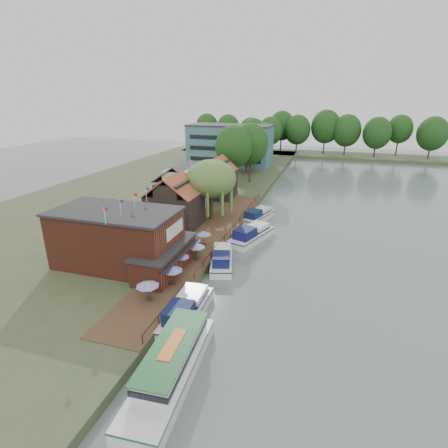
% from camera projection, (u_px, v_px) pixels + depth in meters
% --- Properties ---
extents(ground, '(260.00, 260.00, 0.00)m').
position_uv_depth(ground, '(242.00, 286.00, 41.70)').
color(ground, '#576563').
rests_on(ground, ground).
extents(land_bank, '(50.00, 140.00, 1.00)m').
position_uv_depth(land_bank, '(155.00, 191.00, 81.28)').
color(land_bank, '#384728').
rests_on(land_bank, ground).
extents(quay_deck, '(6.00, 50.00, 0.10)m').
position_uv_depth(quay_deck, '(207.00, 239.00, 52.54)').
color(quay_deck, '#47301E').
rests_on(quay_deck, land_bank).
extents(quay_rail, '(0.20, 49.00, 1.00)m').
position_uv_depth(quay_rail, '(225.00, 237.00, 52.08)').
color(quay_rail, black).
rests_on(quay_rail, land_bank).
extents(pub, '(20.00, 11.00, 7.30)m').
position_uv_depth(pub, '(131.00, 239.00, 43.11)').
color(pub, maroon).
rests_on(pub, land_bank).
extents(hotel_block, '(25.40, 12.40, 12.30)m').
position_uv_depth(hotel_block, '(230.00, 145.00, 108.15)').
color(hotel_block, '#38666B').
rests_on(hotel_block, land_bank).
extents(cottage_a, '(8.60, 7.60, 8.50)m').
position_uv_depth(cottage_a, '(175.00, 201.00, 56.63)').
color(cottage_a, black).
rests_on(cottage_a, land_bank).
extents(cottage_b, '(9.60, 8.60, 8.50)m').
position_uv_depth(cottage_b, '(183.00, 186.00, 66.44)').
color(cottage_b, beige).
rests_on(cottage_b, land_bank).
extents(cottage_c, '(7.60, 7.60, 8.50)m').
position_uv_depth(cottage_c, '(217.00, 177.00, 73.39)').
color(cottage_c, black).
rests_on(cottage_c, land_bank).
extents(willow, '(8.60, 8.60, 10.43)m').
position_uv_depth(willow, '(211.00, 190.00, 59.53)').
color(willow, '#476B2D').
rests_on(willow, land_bank).
extents(umbrella_0, '(2.43, 2.43, 2.38)m').
position_uv_depth(umbrella_0, '(148.00, 291.00, 36.10)').
color(umbrella_0, navy).
rests_on(umbrella_0, quay_deck).
extents(umbrella_1, '(2.38, 2.38, 2.38)m').
position_uv_depth(umbrella_1, '(173.00, 276.00, 39.26)').
color(umbrella_1, navy).
rests_on(umbrella_1, quay_deck).
extents(umbrella_2, '(2.09, 2.09, 2.38)m').
position_uv_depth(umbrella_2, '(181.00, 262.00, 42.54)').
color(umbrella_2, '#1C2F9C').
rests_on(umbrella_2, quay_deck).
extents(umbrella_3, '(2.30, 2.30, 2.38)m').
position_uv_depth(umbrella_3, '(197.00, 252.00, 45.34)').
color(umbrella_3, navy).
rests_on(umbrella_3, quay_deck).
extents(umbrella_4, '(1.94, 1.94, 2.38)m').
position_uv_depth(umbrella_4, '(194.00, 245.00, 47.33)').
color(umbrella_4, '#1C349C').
rests_on(umbrella_4, quay_deck).
extents(umbrella_5, '(2.19, 2.19, 2.38)m').
position_uv_depth(umbrella_5, '(204.00, 239.00, 49.48)').
color(umbrella_5, navy).
rests_on(umbrella_5, quay_deck).
extents(cruiser_0, '(3.73, 10.51, 2.54)m').
position_uv_depth(cruiser_0, '(186.00, 307.00, 35.21)').
color(cruiser_0, silver).
rests_on(cruiser_0, ground).
extents(cruiser_1, '(5.63, 10.22, 2.35)m').
position_uv_depth(cruiser_1, '(222.00, 257.00, 46.46)').
color(cruiser_1, white).
rests_on(cruiser_1, ground).
extents(cruiser_2, '(6.63, 11.25, 2.63)m').
position_uv_depth(cruiser_2, '(252.00, 233.00, 54.24)').
color(cruiser_2, silver).
rests_on(cruiser_2, ground).
extents(cruiser_3, '(5.78, 10.12, 2.32)m').
position_uv_depth(cruiser_3, '(258.00, 214.00, 63.41)').
color(cruiser_3, silver).
rests_on(cruiser_3, ground).
extents(tour_boat, '(4.58, 13.48, 2.89)m').
position_uv_depth(tour_boat, '(170.00, 364.00, 27.49)').
color(tour_boat, silver).
rests_on(tour_boat, ground).
extents(swan, '(0.44, 0.44, 0.44)m').
position_uv_depth(swan, '(162.00, 344.00, 31.46)').
color(swan, white).
rests_on(swan, ground).
extents(bank_tree_0, '(8.52, 8.52, 14.31)m').
position_uv_depth(bank_tree_0, '(234.00, 157.00, 80.88)').
color(bank_tree_0, '#143811').
rests_on(bank_tree_0, land_bank).
extents(bank_tree_1, '(8.66, 8.66, 14.44)m').
position_uv_depth(bank_tree_1, '(250.00, 153.00, 85.56)').
color(bank_tree_1, '#143811').
rests_on(bank_tree_1, land_bank).
extents(bank_tree_2, '(8.77, 8.77, 12.16)m').
position_uv_depth(bank_tree_2, '(247.00, 151.00, 96.42)').
color(bank_tree_2, '#143811').
rests_on(bank_tree_2, land_bank).
extents(bank_tree_3, '(6.08, 6.08, 12.80)m').
position_uv_depth(bank_tree_3, '(264.00, 143.00, 111.25)').
color(bank_tree_3, '#143811').
rests_on(bank_tree_3, land_bank).
extents(bank_tree_4, '(8.99, 8.99, 13.34)m').
position_uv_depth(bank_tree_4, '(253.00, 138.00, 122.39)').
color(bank_tree_4, '#143811').
rests_on(bank_tree_4, land_bank).
extents(bank_tree_5, '(8.90, 8.90, 13.51)m').
position_uv_depth(bank_tree_5, '(270.00, 136.00, 128.13)').
color(bank_tree_5, '#143811').
rests_on(bank_tree_5, land_bank).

